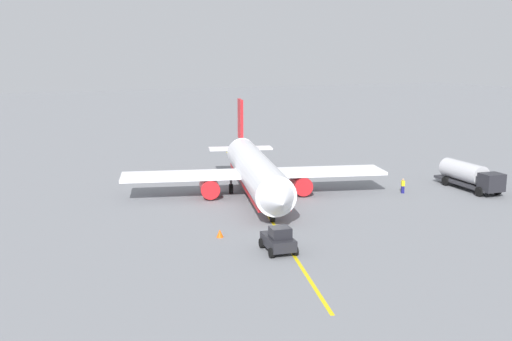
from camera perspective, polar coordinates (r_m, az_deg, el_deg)
The scene contains 7 objects.
ground_plane at distance 67.63m, azimuth 0.00°, elevation -2.49°, with size 400.00×400.00×0.00m, color slate.
airplane at distance 67.49m, azimuth -0.06°, elevation -0.12°, with size 32.17×29.96×9.89m.
fuel_tanker at distance 75.15m, azimuth 19.57°, elevation -0.42°, with size 10.05×3.52×3.15m.
pushback_tug at distance 48.97m, azimuth 2.16°, elevation -6.61°, with size 3.84×2.75×2.20m.
refueling_worker at distance 71.23m, azimuth 13.76°, elevation -1.44°, with size 0.63×0.56×1.71m.
safety_cone_nose at distance 53.03m, azimuth -3.45°, elevation -5.97°, with size 0.63×0.63×0.70m, color #F2590F.
taxi_line_marking at distance 67.63m, azimuth 0.00°, elevation -2.49°, with size 63.10×0.30×0.01m, color yellow.
Camera 1 is at (59.69, -27.53, 15.90)m, focal length 42.16 mm.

